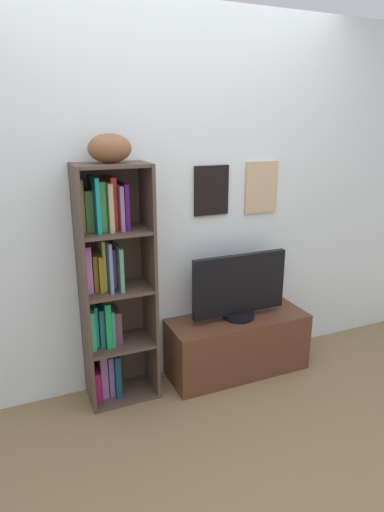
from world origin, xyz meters
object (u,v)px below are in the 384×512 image
tv_stand (238,344)px  television (239,288)px  bookshelf (110,286)px  football (110,148)px

tv_stand → television: television is taller
tv_stand → television: (-0.00, 0.00, 0.44)m
tv_stand → television: bearing=90.0°
bookshelf → tv_stand: size_ratio=1.51×
bookshelf → football: (0.04, -0.03, 0.83)m
bookshelf → tv_stand: bookshelf is taller
football → television: (0.84, -0.04, -0.95)m
football → television: football is taller
bookshelf → football: football is taller
television → tv_stand: bearing=-90.0°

